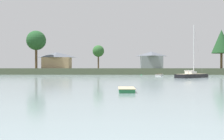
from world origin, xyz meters
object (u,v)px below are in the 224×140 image
object	(u,v)px
sailboat_black	(192,77)
dinghy_green	(126,90)
dinghy_white	(159,75)
mooring_buoy_green	(141,75)

from	to	relation	value
sailboat_black	dinghy_green	distance (m)	34.44
dinghy_white	mooring_buoy_green	size ratio (longest dim) A/B	10.28
sailboat_black	mooring_buoy_green	distance (m)	20.80
dinghy_white	dinghy_green	bearing A→B (deg)	-100.34
dinghy_white	mooring_buoy_green	distance (m)	7.56
sailboat_black	dinghy_white	distance (m)	13.32
sailboat_black	mooring_buoy_green	size ratio (longest dim) A/B	28.09
dinghy_green	sailboat_black	bearing A→B (deg)	68.18
dinghy_white	mooring_buoy_green	xyz separation A→B (m)	(-3.86, 6.50, -0.10)
sailboat_black	mooring_buoy_green	bearing A→B (deg)	114.29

